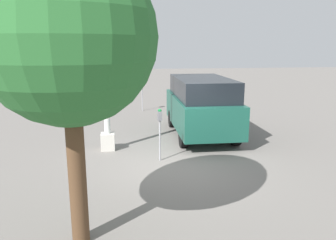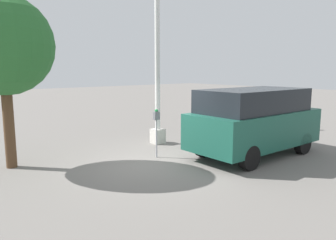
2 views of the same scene
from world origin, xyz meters
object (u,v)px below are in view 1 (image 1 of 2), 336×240
at_px(parking_meter_near, 160,123).
at_px(lamp_post, 105,73).
at_px(street_tree, 68,38).
at_px(parking_meter_far, 142,89).
at_px(parked_van, 201,105).

distance_m(parking_meter_near, lamp_post, 2.41).
bearing_deg(street_tree, parking_meter_near, -25.40).
xyz_separation_m(parking_meter_far, street_tree, (-11.57, 1.82, 2.26)).
bearing_deg(street_tree, parking_meter_far, -8.96).
bearing_deg(parked_van, parking_meter_near, 145.19).
height_order(parking_meter_far, street_tree, street_tree).
bearing_deg(parking_meter_near, lamp_post, 49.00).
bearing_deg(parking_meter_near, parked_van, -37.58).
xyz_separation_m(parking_meter_near, street_tree, (-3.86, 1.83, 2.27)).
bearing_deg(parking_meter_far, lamp_post, 164.80).
bearing_deg(parked_van, street_tree, 151.21).
height_order(parked_van, street_tree, street_tree).
height_order(parking_meter_near, parking_meter_far, parking_meter_far).
distance_m(parking_meter_far, street_tree, 11.93).
bearing_deg(parked_van, lamp_post, 111.83).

